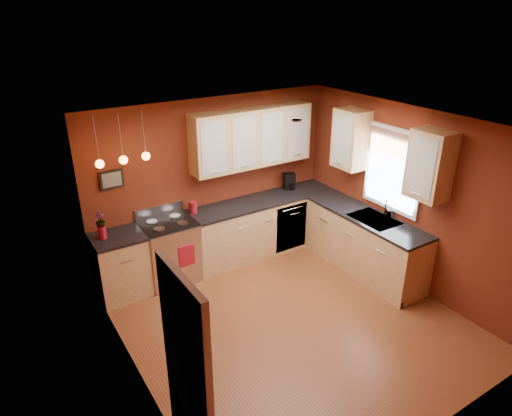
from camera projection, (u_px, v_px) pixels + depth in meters
floor at (291, 321)px, 6.01m from camera, size 4.20×4.20×0.00m
ceiling at (299, 127)px, 4.95m from camera, size 4.00×4.20×0.02m
wall_back at (213, 181)px, 7.10m from camera, size 4.00×0.02×2.60m
wall_front at (443, 330)px, 3.86m from camera, size 4.00×0.02×2.60m
wall_left at (132, 284)px, 4.50m from camera, size 0.02×4.20×2.60m
wall_right at (408, 199)px, 6.46m from camera, size 0.02×4.20×2.60m
base_cabinets_back_left at (121, 267)px, 6.41m from camera, size 0.70×0.60×0.90m
base_cabinets_back_right at (263, 226)px, 7.57m from camera, size 2.54×0.60×0.90m
base_cabinets_right at (364, 244)px, 7.01m from camera, size 0.60×2.10×0.90m
counter_back_left at (117, 237)px, 6.21m from camera, size 0.70×0.62×0.04m
counter_back_right at (263, 200)px, 7.38m from camera, size 2.54×0.62×0.04m
counter_right at (367, 216)px, 6.81m from camera, size 0.62×2.10×0.04m
gas_range at (170, 251)px, 6.75m from camera, size 0.76×0.64×1.11m
dishwasher_front at (291, 227)px, 7.53m from camera, size 0.60×0.02×0.80m
sink at (374, 220)px, 6.70m from camera, size 0.50×0.70×0.33m
window at (393, 167)px, 6.52m from camera, size 0.06×1.02×1.22m
door_left_wall at (188, 381)px, 3.71m from camera, size 0.12×0.82×2.05m
upper_cabinets_back at (252, 138)px, 6.99m from camera, size 2.00×0.35×0.90m
upper_cabinets_right at (387, 151)px, 6.36m from camera, size 0.35×1.95×0.90m
wall_picture at (112, 179)px, 6.18m from camera, size 0.32×0.03×0.26m
pendant_lights at (123, 159)px, 5.83m from camera, size 0.71×0.11×0.66m
red_canister at (193, 207)px, 6.85m from camera, size 0.12×0.12×0.18m
red_vase at (102, 232)px, 6.11m from camera, size 0.11×0.11×0.18m
flowers at (100, 220)px, 6.03m from camera, size 0.14×0.14×0.22m
coffee_maker at (289, 182)px, 7.74m from camera, size 0.23×0.23×0.27m
soap_pump at (390, 211)px, 6.73m from camera, size 0.10×0.10×0.17m
dish_towel at (187, 256)px, 6.54m from camera, size 0.24×0.02×0.33m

